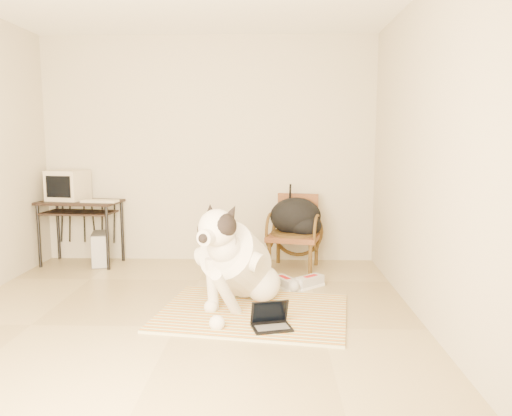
{
  "coord_description": "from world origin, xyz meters",
  "views": [
    {
      "loc": [
        0.77,
        -3.79,
        1.49
      ],
      "look_at": [
        0.63,
        0.47,
        0.9
      ],
      "focal_mm": 35.0,
      "sensor_mm": 36.0,
      "label": 1
    }
  ],
  "objects_px": {
    "dog": "(236,263)",
    "pc_tower": "(100,249)",
    "crt_monitor": "(68,185)",
    "rattan_chair": "(294,232)",
    "laptop": "(271,321)",
    "backpack": "(297,218)",
    "computer_desk": "(80,210)"
  },
  "relations": [
    {
      "from": "dog",
      "to": "pc_tower",
      "type": "bearing_deg",
      "value": 140.79
    },
    {
      "from": "crt_monitor",
      "to": "rattan_chair",
      "type": "height_order",
      "value": "crt_monitor"
    },
    {
      "from": "crt_monitor",
      "to": "pc_tower",
      "type": "distance_m",
      "value": 0.85
    },
    {
      "from": "dog",
      "to": "crt_monitor",
      "type": "relative_size",
      "value": 2.94
    },
    {
      "from": "rattan_chair",
      "to": "laptop",
      "type": "bearing_deg",
      "value": -97.96
    },
    {
      "from": "dog",
      "to": "pc_tower",
      "type": "distance_m",
      "value": 2.23
    },
    {
      "from": "pc_tower",
      "to": "backpack",
      "type": "bearing_deg",
      "value": -1.62
    },
    {
      "from": "dog",
      "to": "laptop",
      "type": "bearing_deg",
      "value": -61.32
    },
    {
      "from": "backpack",
      "to": "dog",
      "type": "bearing_deg",
      "value": -114.52
    },
    {
      "from": "dog",
      "to": "backpack",
      "type": "distance_m",
      "value": 1.48
    },
    {
      "from": "dog",
      "to": "backpack",
      "type": "bearing_deg",
      "value": 65.48
    },
    {
      "from": "computer_desk",
      "to": "pc_tower",
      "type": "height_order",
      "value": "computer_desk"
    },
    {
      "from": "dog",
      "to": "crt_monitor",
      "type": "xyz_separation_m",
      "value": [
        -2.11,
        1.49,
        0.55
      ]
    },
    {
      "from": "dog",
      "to": "backpack",
      "type": "height_order",
      "value": "dog"
    },
    {
      "from": "pc_tower",
      "to": "laptop",
      "type": "bearing_deg",
      "value": -44.17
    },
    {
      "from": "laptop",
      "to": "pc_tower",
      "type": "relative_size",
      "value": 0.78
    },
    {
      "from": "dog",
      "to": "computer_desk",
      "type": "distance_m",
      "value": 2.42
    },
    {
      "from": "laptop",
      "to": "backpack",
      "type": "xyz_separation_m",
      "value": [
        0.3,
        1.91,
        0.52
      ]
    },
    {
      "from": "rattan_chair",
      "to": "pc_tower",
      "type": "bearing_deg",
      "value": 178.32
    },
    {
      "from": "laptop",
      "to": "pc_tower",
      "type": "bearing_deg",
      "value": 135.83
    },
    {
      "from": "computer_desk",
      "to": "crt_monitor",
      "type": "bearing_deg",
      "value": 155.0
    },
    {
      "from": "crt_monitor",
      "to": "dog",
      "type": "bearing_deg",
      "value": -35.35
    },
    {
      "from": "pc_tower",
      "to": "backpack",
      "type": "distance_m",
      "value": 2.36
    },
    {
      "from": "laptop",
      "to": "computer_desk",
      "type": "bearing_deg",
      "value": 138.6
    },
    {
      "from": "crt_monitor",
      "to": "backpack",
      "type": "bearing_deg",
      "value": -3.36
    },
    {
      "from": "laptop",
      "to": "rattan_chair",
      "type": "bearing_deg",
      "value": 82.04
    },
    {
      "from": "rattan_chair",
      "to": "computer_desk",
      "type": "bearing_deg",
      "value": 178.08
    },
    {
      "from": "pc_tower",
      "to": "rattan_chair",
      "type": "xyz_separation_m",
      "value": [
        2.3,
        -0.07,
        0.23
      ]
    },
    {
      "from": "computer_desk",
      "to": "crt_monitor",
      "type": "height_order",
      "value": "crt_monitor"
    },
    {
      "from": "dog",
      "to": "laptop",
      "type": "height_order",
      "value": "dog"
    },
    {
      "from": "rattan_chair",
      "to": "crt_monitor",
      "type": "bearing_deg",
      "value": 176.58
    },
    {
      "from": "crt_monitor",
      "to": "backpack",
      "type": "distance_m",
      "value": 2.74
    }
  ]
}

